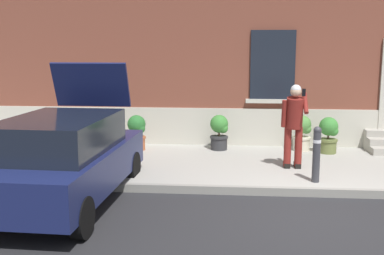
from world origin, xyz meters
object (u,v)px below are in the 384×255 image
at_px(hatchback_car_navy, 64,158).
at_px(person_on_phone, 294,121).
at_px(planter_olive, 329,134).
at_px(planter_charcoal, 219,131).
at_px(planter_terracotta, 137,132).
at_px(bollard_near_person, 317,152).
at_px(planter_cream, 302,132).

distance_m(hatchback_car_navy, person_on_phone, 4.58).
bearing_deg(hatchback_car_navy, person_on_phone, 27.62).
height_order(person_on_phone, planter_olive, person_on_phone).
height_order(person_on_phone, planter_charcoal, person_on_phone).
bearing_deg(planter_terracotta, bollard_near_person, -32.47).
distance_m(bollard_near_person, planter_olive, 2.61).
xyz_separation_m(hatchback_car_navy, person_on_phone, (4.05, 2.12, 0.35)).
bearing_deg(planter_cream, hatchback_car_navy, -138.93).
height_order(hatchback_car_navy, planter_terracotta, hatchback_car_navy).
bearing_deg(planter_terracotta, planter_olive, 0.65).
distance_m(person_on_phone, planter_cream, 1.92).
relative_size(bollard_near_person, planter_charcoal, 1.22).
distance_m(planter_terracotta, planter_cream, 4.01).
xyz_separation_m(hatchback_car_navy, planter_terracotta, (0.49, 3.62, -0.19)).
bearing_deg(bollard_near_person, person_on_phone, 107.43).
height_order(hatchback_car_navy, planter_olive, hatchback_car_navy).
xyz_separation_m(hatchback_car_navy, planter_cream, (4.49, 3.91, -0.19)).
bearing_deg(hatchback_car_navy, planter_olive, 35.91).
relative_size(hatchback_car_navy, planter_terracotta, 4.80).
bearing_deg(planter_cream, planter_terracotta, -175.84).
bearing_deg(person_on_phone, planter_cream, 78.81).
bearing_deg(planter_terracotta, planter_charcoal, 6.00).
bearing_deg(person_on_phone, planter_charcoal, 134.89).
height_order(person_on_phone, planter_terracotta, person_on_phone).
xyz_separation_m(bollard_near_person, planter_charcoal, (-1.86, 2.66, -0.11)).
distance_m(hatchback_car_navy, planter_cream, 5.96).
distance_m(planter_cream, planter_olive, 0.63).
xyz_separation_m(bollard_near_person, planter_terracotta, (-3.86, 2.45, -0.11)).
relative_size(planter_charcoal, planter_olive, 1.00).
relative_size(hatchback_car_navy, planter_cream, 4.80).
xyz_separation_m(planter_cream, planter_olive, (0.58, -0.24, 0.00)).
relative_size(bollard_near_person, person_on_phone, 0.60).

